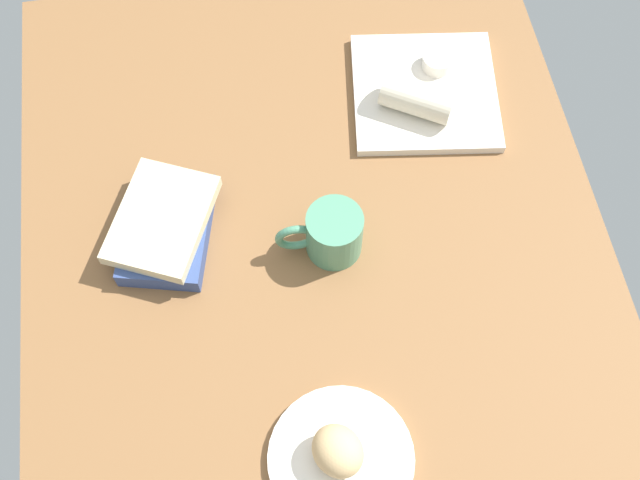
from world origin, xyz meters
The scene contains 8 objects.
dining_table centered at (0.00, 0.00, 2.00)cm, with size 110.00×90.00×4.00cm, color brown.
round_plate centered at (-34.76, 1.92, 4.70)cm, with size 19.89×19.89×1.40cm, color silver.
scone_pastry centered at (-34.38, 2.38, 8.39)cm, with size 7.43×6.49×5.98cm, color tan.
square_plate centered at (22.90, -22.60, 4.80)cm, with size 24.03×24.03×1.60cm, color silver.
sauce_cup centered at (27.38, -25.62, 6.93)cm, with size 5.28×5.28×2.48cm.
breakfast_wrap centered at (19.31, -20.18, 8.43)cm, with size 5.65×5.65×11.78cm, color beige.
book_stack centered at (3.49, 22.39, 6.75)cm, with size 21.66×19.22×5.52cm.
coffee_mug centered at (-2.79, -2.20, 8.47)cm, with size 8.54×13.21×8.72cm.
Camera 1 is at (-54.78, 8.08, 113.23)cm, focal length 44.31 mm.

